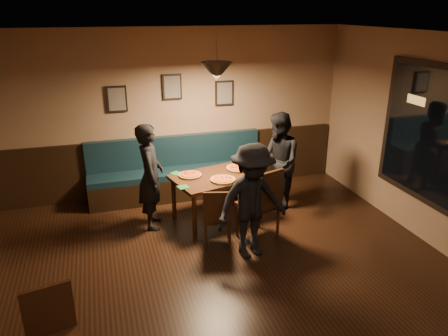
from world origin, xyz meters
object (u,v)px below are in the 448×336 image
(dining_table, at_px, (217,197))
(diner_right, at_px, (278,162))
(soda_glass, at_px, (260,173))
(tabasco_bottle, at_px, (251,169))
(diner_left, at_px, (151,177))
(booth_bench, at_px, (178,169))
(chair_near_right, at_px, (258,203))
(diner_front, at_px, (252,202))
(chair_near_left, at_px, (217,216))

(dining_table, relative_size, diner_right, 0.83)
(soda_glass, height_order, tabasco_bottle, soda_glass)
(dining_table, distance_m, diner_left, 1.08)
(dining_table, xyz_separation_m, diner_left, (-0.99, 0.03, 0.44))
(booth_bench, distance_m, chair_near_right, 1.90)
(chair_near_right, distance_m, diner_left, 1.60)
(diner_left, bearing_deg, soda_glass, -92.25)
(diner_left, xyz_separation_m, soda_glass, (1.58, -0.30, -0.01))
(diner_front, xyz_separation_m, tabasco_bottle, (0.39, 1.11, -0.00))
(diner_front, bearing_deg, diner_left, 122.52)
(chair_near_left, height_order, diner_right, diner_right)
(dining_table, bearing_deg, diner_left, 163.57)
(chair_near_right, distance_m, soda_glass, 0.59)
(booth_bench, relative_size, diner_left, 1.91)
(tabasco_bottle, bearing_deg, soda_glass, -71.97)
(chair_near_right, bearing_deg, tabasco_bottle, 58.98)
(dining_table, xyz_separation_m, chair_near_left, (-0.22, -0.77, 0.08))
(dining_table, distance_m, chair_near_right, 0.86)
(dining_table, bearing_deg, chair_near_left, -120.40)
(chair_near_left, xyz_separation_m, soda_glass, (0.81, 0.50, 0.35))
(chair_near_left, relative_size, diner_left, 0.54)
(booth_bench, bearing_deg, dining_table, -67.02)
(booth_bench, relative_size, chair_near_right, 2.82)
(diner_left, bearing_deg, chair_near_left, -127.56)
(tabasco_bottle, bearing_deg, dining_table, 175.32)
(chair_near_left, relative_size, soda_glass, 5.57)
(diner_left, relative_size, diner_right, 1.00)
(chair_near_right, height_order, diner_front, diner_front)
(diner_front, height_order, tabasco_bottle, diner_front)
(diner_left, height_order, soda_glass, diner_left)
(chair_near_left, bearing_deg, soda_glass, 46.34)
(booth_bench, distance_m, diner_front, 2.21)
(chair_near_right, height_order, diner_left, diner_left)
(chair_near_left, xyz_separation_m, chair_near_right, (0.59, 0.01, 0.10))
(dining_table, relative_size, diner_left, 0.83)
(soda_glass, bearing_deg, diner_right, 38.43)
(diner_right, xyz_separation_m, tabasco_bottle, (-0.51, -0.13, -0.02))
(soda_glass, distance_m, tabasco_bottle, 0.23)
(chair_near_left, bearing_deg, diner_left, 148.53)
(chair_near_left, bearing_deg, diner_front, -33.25)
(diner_front, xyz_separation_m, soda_glass, (0.46, 0.89, 0.01))
(booth_bench, distance_m, tabasco_bottle, 1.41)
(diner_right, height_order, tabasco_bottle, diner_right)
(chair_near_right, height_order, diner_right, diner_right)
(dining_table, height_order, chair_near_right, chair_near_right)
(diner_front, bearing_deg, tabasco_bottle, 59.81)
(diner_right, xyz_separation_m, soda_glass, (-0.44, -0.35, -0.01))
(booth_bench, bearing_deg, chair_near_right, -65.62)
(booth_bench, height_order, diner_front, diner_front)
(dining_table, relative_size, diner_front, 0.85)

